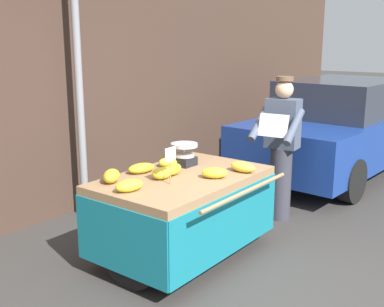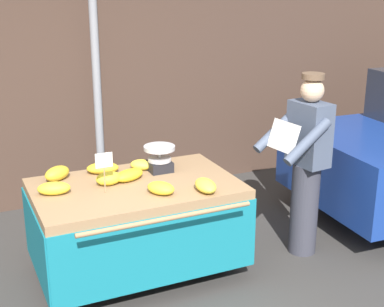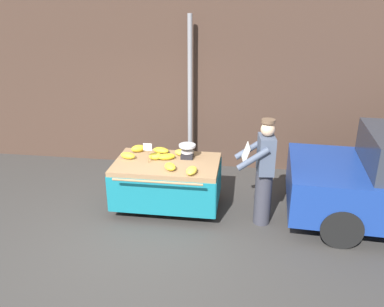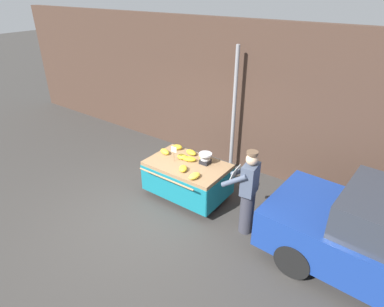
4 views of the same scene
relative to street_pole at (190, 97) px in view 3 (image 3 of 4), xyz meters
name	(u,v)px [view 3 (image 3 of 4)]	position (x,y,z in m)	size (l,w,h in m)	color
ground_plane	(137,243)	(-0.39, -2.73, -1.54)	(60.00, 60.00, 0.00)	#383533
back_wall	(174,80)	(-0.39, 0.38, 0.24)	(16.00, 0.24, 3.56)	#473328
street_pole	(190,97)	(0.00, 0.00, 0.00)	(0.09, 0.09, 3.07)	gray
banana_cart	(167,174)	(-0.15, -1.65, -0.91)	(1.73, 1.28, 0.85)	#93704C
weighing_scale	(187,151)	(0.16, -1.42, -0.57)	(0.28, 0.28, 0.24)	black
price_sign	(148,149)	(-0.43, -1.74, -0.44)	(0.14, 0.01, 0.34)	#997A51
banana_bunch_0	(138,149)	(-0.72, -1.28, -0.63)	(0.15, 0.25, 0.12)	gold
banana_bunch_1	(128,156)	(-0.81, -1.60, -0.63)	(0.14, 0.26, 0.11)	yellow
banana_bunch_2	(180,153)	(0.03, -1.32, -0.64)	(0.15, 0.21, 0.09)	yellow
banana_bunch_3	(192,170)	(0.32, -2.04, -0.64)	(0.16, 0.28, 0.10)	yellow
banana_bunch_4	(170,167)	(-0.03, -1.94, -0.64)	(0.16, 0.24, 0.10)	yellow
banana_bunch_5	(155,156)	(-0.35, -1.56, -0.63)	(0.16, 0.22, 0.11)	yellow
banana_bunch_6	(167,157)	(-0.17, -1.54, -0.64)	(0.15, 0.29, 0.10)	gold
banana_bunch_7	(161,150)	(-0.32, -1.27, -0.64)	(0.16, 0.28, 0.10)	gold
vendor_person	(264,172)	(1.41, -1.90, -0.66)	(0.61, 0.56, 1.71)	#383842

